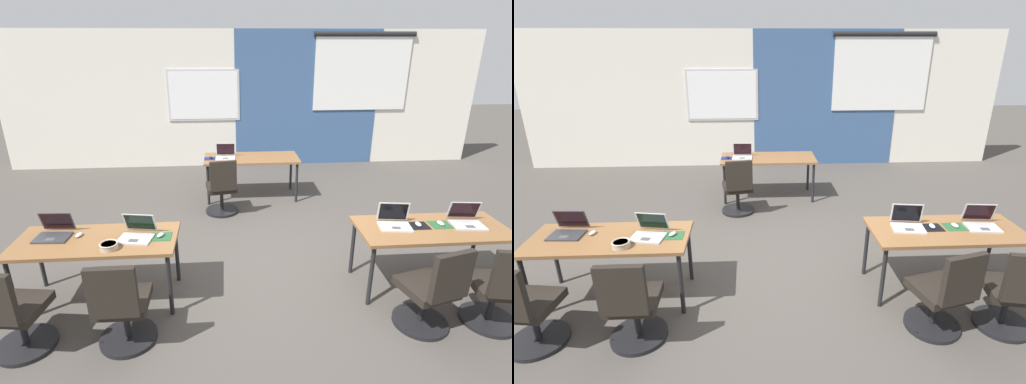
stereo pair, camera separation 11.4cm
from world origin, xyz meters
The scene contains 25 objects.
ground_plane centered at (0.00, 0.00, 0.00)m, with size 24.00×24.00×0.00m.
back_wall_assembly centered at (0.05, 4.20, 1.41)m, with size 10.00×0.27×2.80m.
desk_near_left centered at (-1.75, -0.60, 0.66)m, with size 1.60×0.70×0.72m.
desk_near_right centered at (1.75, -0.60, 0.66)m, with size 1.60×0.70×0.72m.
desk_far_center centered at (0.00, 2.20, 0.66)m, with size 1.60×0.70×0.72m.
laptop_far_left centered at (-0.44, 2.21, 0.77)m, with size 0.34×0.29×0.23m.
mousepad_far_left centered at (-0.69, 2.16, 0.72)m, with size 0.22×0.19×0.00m.
mouse_far_left centered at (-0.69, 2.16, 0.74)m, with size 0.08×0.11×0.03m.
chair_far_left centered at (-0.51, 1.51, 0.38)m, with size 0.52×0.57×0.92m.
laptop_near_left_end centered at (-2.19, -0.50, 0.77)m, with size 0.35×0.32×0.23m.
mouse_near_left_end centered at (-1.94, -0.52, 0.74)m, with size 0.08×0.11×0.03m.
chair_near_left_end centered at (-2.27, -1.32, 0.38)m, with size 0.52×0.56×0.92m.
laptop_near_left_inner centered at (-1.35, -0.59, 0.77)m, with size 0.38×0.36×0.23m.
mousepad_near_left_inner centered at (-1.11, -0.60, 0.72)m, with size 0.22×0.19×0.00m.
mouse_near_left_inner centered at (-1.11, -0.60, 0.74)m, with size 0.10×0.11×0.03m.
chair_near_left_inner centered at (-1.37, -1.30, 0.38)m, with size 0.52×0.54×0.92m.
laptop_near_right_inner centered at (1.35, -0.53, 0.77)m, with size 0.36×0.31×0.24m.
mousepad_near_right_inner centered at (1.61, -0.56, 0.72)m, with size 0.22×0.19×0.00m.
mouse_near_right_inner centered at (1.61, -0.56, 0.74)m, with size 0.06×0.10×0.03m.
chair_near_right_inner centered at (1.43, -1.30, 0.38)m, with size 0.54×0.59×0.92m.
laptop_near_right_end centered at (2.15, -0.56, 0.77)m, with size 0.36×0.33×0.23m.
mousepad_near_right_end centered at (1.86, -0.56, 0.72)m, with size 0.22×0.19×0.00m.
mouse_near_right_end centered at (1.86, -0.56, 0.74)m, with size 0.07×0.11×0.03m.
chair_near_right_end centered at (2.08, -1.32, 0.38)m, with size 0.52×0.57×0.92m.
snack_bowl centered at (-1.56, -0.81, 0.76)m, with size 0.18×0.18×0.06m.
Camera 1 is at (-0.42, -4.16, 2.58)m, focal length 27.20 mm.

